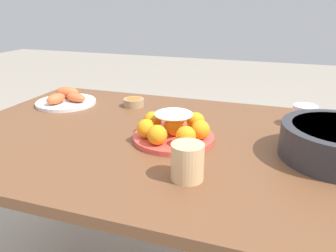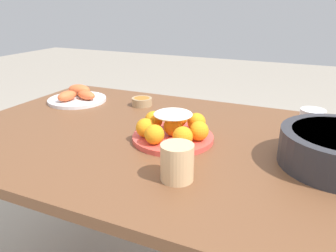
{
  "view_description": "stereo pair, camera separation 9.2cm",
  "coord_description": "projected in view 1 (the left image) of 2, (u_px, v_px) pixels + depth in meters",
  "views": [
    {
      "loc": [
        0.33,
        -0.92,
        1.13
      ],
      "look_at": [
        0.02,
        -0.01,
        0.77
      ],
      "focal_mm": 35.0,
      "sensor_mm": 36.0,
      "label": 1
    },
    {
      "loc": [
        0.42,
        -0.89,
        1.13
      ],
      "look_at": [
        0.02,
        -0.01,
        0.77
      ],
      "focal_mm": 35.0,
      "sensor_mm": 36.0,
      "label": 2
    }
  ],
  "objects": [
    {
      "name": "dining_table",
      "position": [
        163.0,
        161.0,
        1.09
      ],
      "size": [
        1.4,
        0.9,
        0.73
      ],
      "color": "brown",
      "rests_on": "ground_plane"
    },
    {
      "name": "sauce_bowl",
      "position": [
        134.0,
        102.0,
        1.35
      ],
      "size": [
        0.08,
        0.08,
        0.03
      ],
      "color": "tan",
      "rests_on": "dining_table"
    },
    {
      "name": "cake_plate",
      "position": [
        173.0,
        129.0,
        1.02
      ],
      "size": [
        0.25,
        0.25,
        0.1
      ],
      "color": "#E04C42",
      "rests_on": "dining_table"
    },
    {
      "name": "cup_far",
      "position": [
        304.0,
        116.0,
        1.13
      ],
      "size": [
        0.08,
        0.08,
        0.07
      ],
      "color": "white",
      "rests_on": "dining_table"
    },
    {
      "name": "cup_near",
      "position": [
        187.0,
        162.0,
        0.79
      ],
      "size": [
        0.08,
        0.08,
        0.09
      ],
      "color": "#DBB27F",
      "rests_on": "dining_table"
    },
    {
      "name": "seafood_platter",
      "position": [
        66.0,
        99.0,
        1.38
      ],
      "size": [
        0.25,
        0.25,
        0.06
      ],
      "color": "silver",
      "rests_on": "dining_table"
    }
  ]
}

